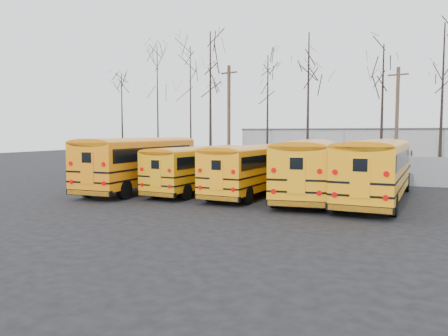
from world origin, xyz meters
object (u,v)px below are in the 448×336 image
at_px(bus_d, 307,164).
at_px(bus_e, 376,165).
at_px(bus_a, 142,159).
at_px(bus_c, 253,165).
at_px(utility_pole_right, 397,122).
at_px(bus_b, 199,165).
at_px(utility_pole_left, 229,118).

distance_m(bus_d, bus_e, 3.61).
xyz_separation_m(bus_a, bus_c, (7.19, 0.50, -0.24)).
xyz_separation_m(bus_a, utility_pole_right, (14.77, 12.78, 2.46)).
bearing_deg(bus_d, bus_b, 173.45).
distance_m(bus_c, bus_d, 3.13).
height_order(bus_b, utility_pole_right, utility_pole_right).
height_order(bus_c, utility_pole_right, utility_pole_right).
height_order(bus_d, utility_pole_right, utility_pole_right).
bearing_deg(bus_b, bus_d, 4.77).
relative_size(bus_b, bus_c, 0.96).
distance_m(bus_d, utility_pole_right, 13.38).
bearing_deg(bus_c, bus_b, -175.32).
distance_m(bus_a, bus_b, 3.79).
relative_size(bus_b, bus_e, 0.86).
bearing_deg(bus_e, bus_c, -178.88).
distance_m(bus_c, utility_pole_left, 14.07).
distance_m(bus_b, utility_pole_right, 16.74).
height_order(bus_a, utility_pole_right, utility_pole_right).
distance_m(bus_c, bus_e, 6.73).
xyz_separation_m(bus_a, bus_b, (3.74, 0.49, -0.31)).
xyz_separation_m(bus_b, utility_pole_left, (-2.82, 12.20, 3.23)).
xyz_separation_m(bus_c, utility_pole_left, (-6.27, 12.20, 3.16)).
relative_size(bus_d, utility_pole_right, 1.37).
bearing_deg(bus_b, utility_pole_left, 108.38).
xyz_separation_m(bus_c, bus_d, (3.12, -0.08, 0.18)).
bearing_deg(bus_c, utility_pole_left, 121.73).
bearing_deg(bus_a, bus_e, -0.03).
bearing_deg(utility_pole_left, bus_e, -27.54).
distance_m(bus_a, utility_pole_left, 13.05).
bearing_deg(bus_d, utility_pole_left, 121.46).
xyz_separation_m(bus_a, utility_pole_left, (0.92, 12.69, 2.92)).
relative_size(bus_a, bus_e, 1.01).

